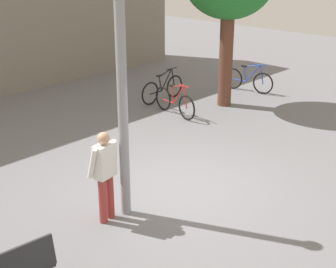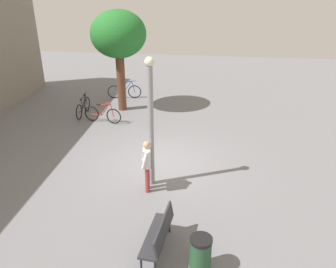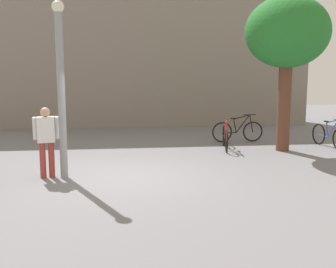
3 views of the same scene
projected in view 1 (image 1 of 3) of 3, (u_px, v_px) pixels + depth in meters
The scene contains 6 objects.
ground_plane at pixel (182, 187), 10.00m from camera, with size 36.00×36.00×0.00m, color slate.
lamppost at pixel (122, 97), 8.26m from camera, with size 0.28×0.28×4.06m.
person_by_lamppost at pixel (105, 170), 8.49m from camera, with size 0.62×0.35×1.67m.
bicycle_red at pixel (175, 102), 14.05m from camera, with size 0.37×1.79×0.97m.
bicycle_blue at pixel (248, 80), 16.28m from camera, with size 0.31×1.80×0.97m.
bicycle_black at pixel (163, 89), 15.31m from camera, with size 1.81×0.08×0.97m.
Camera 1 is at (-6.73, -5.89, 4.63)m, focal length 52.92 mm.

